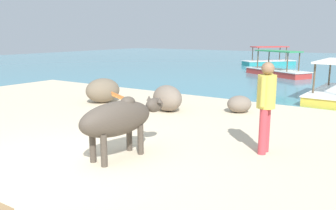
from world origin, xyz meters
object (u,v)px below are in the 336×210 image
at_px(cow, 119,119).
at_px(boat_red, 277,70).
at_px(boat_teal, 269,61).
at_px(boat_yellow, 334,91).
at_px(deck_chair_near, 115,105).
at_px(person_standing, 266,101).

height_order(cow, boat_red, boat_red).
relative_size(boat_red, boat_teal, 1.06).
bearing_deg(cow, boat_red, 14.53).
relative_size(boat_yellow, boat_teal, 1.05).
bearing_deg(boat_yellow, boat_teal, -150.76).
bearing_deg(deck_chair_near, person_standing, 130.40).
distance_m(cow, deck_chair_near, 2.69).
bearing_deg(boat_red, cow, -53.67).
bearing_deg(boat_yellow, boat_red, -145.71).
bearing_deg(boat_yellow, deck_chair_near, -30.36).
bearing_deg(deck_chair_near, boat_yellow, -167.52).
bearing_deg(boat_red, deck_chair_near, -61.58).
distance_m(boat_red, boat_yellow, 6.78).
height_order(cow, deck_chair_near, cow).
bearing_deg(boat_teal, person_standing, 57.95).
xyz_separation_m(cow, deck_chair_near, (-1.86, 1.92, -0.30)).
height_order(person_standing, boat_teal, person_standing).
bearing_deg(boat_red, person_standing, -44.01).
bearing_deg(boat_teal, boat_red, 61.81).
relative_size(deck_chair_near, boat_red, 0.24).
relative_size(deck_chair_near, boat_teal, 0.26).
height_order(deck_chair_near, person_standing, person_standing).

